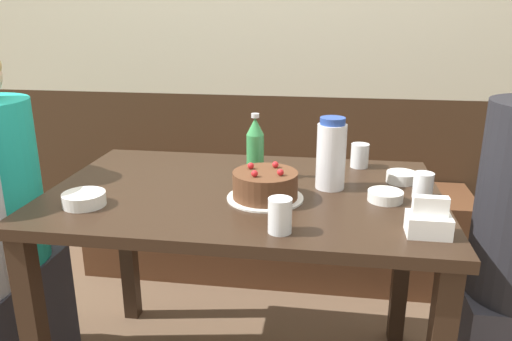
{
  "coord_description": "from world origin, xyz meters",
  "views": [
    {
      "loc": [
        0.26,
        -1.49,
        1.31
      ],
      "look_at": [
        0.03,
        0.05,
        0.81
      ],
      "focal_mm": 35.0,
      "sensor_mm": 36.0,
      "label": 1
    }
  ],
  "objects_px": {
    "bench_seat": "(273,230)",
    "glass_water_tall": "(360,156)",
    "napkin_holder": "(429,221)",
    "soju_bottle": "(255,147)",
    "bowl_soup_white": "(385,196)",
    "bowl_side_dish": "(401,177)",
    "bowl_rice_small": "(84,199)",
    "water_pitcher": "(331,154)",
    "glass_shot_small": "(423,185)",
    "birthday_cake": "(265,186)",
    "glass_tumbler_short": "(280,215)"
  },
  "relations": [
    {
      "from": "bench_seat",
      "to": "glass_water_tall",
      "type": "relative_size",
      "value": 21.81
    },
    {
      "from": "napkin_holder",
      "to": "soju_bottle",
      "type": "bearing_deg",
      "value": 142.12
    },
    {
      "from": "bowl_soup_white",
      "to": "bowl_side_dish",
      "type": "relative_size",
      "value": 1.05
    },
    {
      "from": "bowl_rice_small",
      "to": "glass_water_tall",
      "type": "bearing_deg",
      "value": 31.6
    },
    {
      "from": "water_pitcher",
      "to": "glass_shot_small",
      "type": "bearing_deg",
      "value": -9.95
    },
    {
      "from": "napkin_holder",
      "to": "bowl_rice_small",
      "type": "relative_size",
      "value": 0.87
    },
    {
      "from": "bench_seat",
      "to": "bowl_rice_small",
      "type": "xyz_separation_m",
      "value": [
        -0.44,
        -1.03,
        0.54
      ]
    },
    {
      "from": "bench_seat",
      "to": "napkin_holder",
      "type": "relative_size",
      "value": 17.31
    },
    {
      "from": "bench_seat",
      "to": "napkin_holder",
      "type": "xyz_separation_m",
      "value": [
        0.52,
        -1.09,
        0.56
      ]
    },
    {
      "from": "bench_seat",
      "to": "bowl_rice_small",
      "type": "bearing_deg",
      "value": -113.28
    },
    {
      "from": "glass_shot_small",
      "to": "soju_bottle",
      "type": "bearing_deg",
      "value": 167.31
    },
    {
      "from": "birthday_cake",
      "to": "soju_bottle",
      "type": "distance_m",
      "value": 0.22
    },
    {
      "from": "glass_tumbler_short",
      "to": "glass_water_tall",
      "type": "bearing_deg",
      "value": 69.13
    },
    {
      "from": "bowl_soup_white",
      "to": "glass_shot_small",
      "type": "bearing_deg",
      "value": 21.06
    },
    {
      "from": "bowl_side_dish",
      "to": "glass_tumbler_short",
      "type": "distance_m",
      "value": 0.58
    },
    {
      "from": "water_pitcher",
      "to": "bowl_soup_white",
      "type": "distance_m",
      "value": 0.22
    },
    {
      "from": "bowl_side_dish",
      "to": "bowl_soup_white",
      "type": "bearing_deg",
      "value": -110.82
    },
    {
      "from": "glass_tumbler_short",
      "to": "glass_shot_small",
      "type": "distance_m",
      "value": 0.52
    },
    {
      "from": "bowl_side_dish",
      "to": "glass_water_tall",
      "type": "height_order",
      "value": "glass_water_tall"
    },
    {
      "from": "birthday_cake",
      "to": "glass_water_tall",
      "type": "distance_m",
      "value": 0.48
    },
    {
      "from": "bench_seat",
      "to": "birthday_cake",
      "type": "xyz_separation_m",
      "value": [
        0.08,
        -0.9,
        0.56
      ]
    },
    {
      "from": "soju_bottle",
      "to": "glass_water_tall",
      "type": "bearing_deg",
      "value": 25.23
    },
    {
      "from": "bowl_rice_small",
      "to": "glass_water_tall",
      "type": "distance_m",
      "value": 0.97
    },
    {
      "from": "water_pitcher",
      "to": "napkin_holder",
      "type": "height_order",
      "value": "water_pitcher"
    },
    {
      "from": "bowl_rice_small",
      "to": "bowl_side_dish",
      "type": "distance_m",
      "value": 1.02
    },
    {
      "from": "soju_bottle",
      "to": "glass_shot_small",
      "type": "bearing_deg",
      "value": -12.69
    },
    {
      "from": "bowl_soup_white",
      "to": "bowl_side_dish",
      "type": "height_order",
      "value": "bowl_side_dish"
    },
    {
      "from": "bowl_side_dish",
      "to": "glass_tumbler_short",
      "type": "xyz_separation_m",
      "value": [
        -0.36,
        -0.45,
        0.03
      ]
    },
    {
      "from": "glass_water_tall",
      "to": "bowl_rice_small",
      "type": "bearing_deg",
      "value": -148.4
    },
    {
      "from": "napkin_holder",
      "to": "glass_water_tall",
      "type": "relative_size",
      "value": 1.26
    },
    {
      "from": "bowl_rice_small",
      "to": "glass_tumbler_short",
      "type": "bearing_deg",
      "value": -9.59
    },
    {
      "from": "glass_water_tall",
      "to": "glass_tumbler_short",
      "type": "height_order",
      "value": "glass_tumbler_short"
    },
    {
      "from": "bowl_soup_white",
      "to": "bowl_side_dish",
      "type": "bearing_deg",
      "value": 69.18
    },
    {
      "from": "bench_seat",
      "to": "bowl_side_dish",
      "type": "bearing_deg",
      "value": -53.11
    },
    {
      "from": "napkin_holder",
      "to": "glass_water_tall",
      "type": "bearing_deg",
      "value": 104.56
    },
    {
      "from": "birthday_cake",
      "to": "glass_shot_small",
      "type": "xyz_separation_m",
      "value": [
        0.48,
        0.08,
        -0.0
      ]
    },
    {
      "from": "bowl_rice_small",
      "to": "glass_water_tall",
      "type": "relative_size",
      "value": 1.45
    },
    {
      "from": "water_pitcher",
      "to": "glass_water_tall",
      "type": "height_order",
      "value": "water_pitcher"
    },
    {
      "from": "soju_bottle",
      "to": "bowl_rice_small",
      "type": "distance_m",
      "value": 0.58
    },
    {
      "from": "bowl_side_dish",
      "to": "glass_water_tall",
      "type": "distance_m",
      "value": 0.2
    },
    {
      "from": "birthday_cake",
      "to": "glass_water_tall",
      "type": "relative_size",
      "value": 2.69
    },
    {
      "from": "napkin_holder",
      "to": "glass_tumbler_short",
      "type": "height_order",
      "value": "napkin_holder"
    },
    {
      "from": "soju_bottle",
      "to": "bowl_soup_white",
      "type": "distance_m",
      "value": 0.46
    },
    {
      "from": "soju_bottle",
      "to": "napkin_holder",
      "type": "relative_size",
      "value": 2.03
    },
    {
      "from": "birthday_cake",
      "to": "water_pitcher",
      "type": "relative_size",
      "value": 1.01
    },
    {
      "from": "water_pitcher",
      "to": "bowl_rice_small",
      "type": "xyz_separation_m",
      "value": [
        -0.72,
        -0.26,
        -0.09
      ]
    },
    {
      "from": "bowl_side_dish",
      "to": "glass_tumbler_short",
      "type": "bearing_deg",
      "value": -128.63
    },
    {
      "from": "bowl_soup_white",
      "to": "glass_tumbler_short",
      "type": "xyz_separation_m",
      "value": [
        -0.29,
        -0.27,
        0.03
      ]
    },
    {
      "from": "water_pitcher",
      "to": "bowl_soup_white",
      "type": "xyz_separation_m",
      "value": [
        0.17,
        -0.09,
        -0.1
      ]
    },
    {
      "from": "birthday_cake",
      "to": "napkin_holder",
      "type": "bearing_deg",
      "value": -23.38
    }
  ]
}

